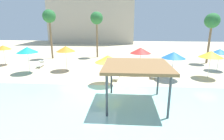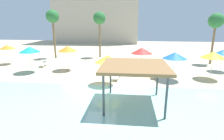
# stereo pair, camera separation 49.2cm
# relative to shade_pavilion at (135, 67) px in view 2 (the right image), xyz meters

# --- Properties ---
(ground_plane) EXTENTS (80.00, 80.00, 0.00)m
(ground_plane) POSITION_rel_shade_pavilion_xyz_m (-2.67, 1.99, -2.60)
(ground_plane) COLOR beige
(lagoon_water) EXTENTS (44.00, 13.50, 0.04)m
(lagoon_water) POSITION_rel_shade_pavilion_xyz_m (-2.67, -3.26, -2.58)
(lagoon_water) COLOR #99D1C6
(lagoon_water) RESTS_ON ground
(shade_pavilion) EXTENTS (4.21, 4.21, 2.77)m
(shade_pavilion) POSITION_rel_shade_pavilion_xyz_m (0.00, 0.00, 0.00)
(shade_pavilion) COLOR #42474C
(shade_pavilion) RESTS_ON ground
(beach_umbrella_red_0) EXTENTS (2.25, 2.25, 2.79)m
(beach_umbrella_red_0) POSITION_rel_shade_pavilion_xyz_m (0.90, 7.82, -0.12)
(beach_umbrella_red_0) COLOR silver
(beach_umbrella_red_0) RESTS_ON ground
(beach_umbrella_yellow_1) EXTENTS (2.25, 2.25, 2.64)m
(beach_umbrella_yellow_1) POSITION_rel_shade_pavilion_xyz_m (-2.21, 3.84, -0.27)
(beach_umbrella_yellow_1) COLOR silver
(beach_umbrella_yellow_1) RESTS_ON ground
(beach_umbrella_orange_2) EXTENTS (2.13, 2.13, 2.80)m
(beach_umbrella_orange_2) POSITION_rel_shade_pavilion_xyz_m (-7.37, 8.26, -0.10)
(beach_umbrella_orange_2) COLOR silver
(beach_umbrella_orange_2) RESTS_ON ground
(beach_umbrella_yellow_3) EXTENTS (2.25, 2.25, 2.70)m
(beach_umbrella_yellow_3) POSITION_rel_shade_pavilion_xyz_m (7.55, 6.51, -0.22)
(beach_umbrella_yellow_3) COLOR silver
(beach_umbrella_yellow_3) RESTS_ON ground
(beach_umbrella_blue_4) EXTENTS (2.01, 2.01, 2.49)m
(beach_umbrella_blue_4) POSITION_rel_shade_pavilion_xyz_m (9.87, 9.52, -0.39)
(beach_umbrella_blue_4) COLOR silver
(beach_umbrella_blue_4) RESTS_ON ground
(beach_umbrella_orange_5) EXTENTS (1.94, 1.94, 2.56)m
(beach_umbrella_orange_5) POSITION_rel_shade_pavilion_xyz_m (-16.24, 10.42, -0.31)
(beach_umbrella_orange_5) COLOR silver
(beach_umbrella_orange_5) RESTS_ON ground
(beach_umbrella_teal_6) EXTENTS (2.22, 2.22, 2.86)m
(beach_umbrella_teal_6) POSITION_rel_shade_pavilion_xyz_m (-11.09, 6.95, -0.05)
(beach_umbrella_teal_6) COLOR silver
(beach_umbrella_teal_6) RESTS_ON ground
(beach_umbrella_blue_7) EXTENTS (2.21, 2.21, 2.70)m
(beach_umbrella_blue_7) POSITION_rel_shade_pavilion_xyz_m (3.82, 5.76, -0.21)
(beach_umbrella_blue_7) COLOR silver
(beach_umbrella_blue_7) RESTS_ON ground
(lounge_chair_0) EXTENTS (0.81, 1.95, 0.74)m
(lounge_chair_0) POSITION_rel_shade_pavilion_xyz_m (-1.57, 5.63, -2.27)
(lounge_chair_0) COLOR white
(lounge_chair_0) RESTS_ON ground
(lounge_chair_1) EXTENTS (1.00, 1.98, 0.74)m
(lounge_chair_1) POSITION_rel_shade_pavilion_xyz_m (-0.95, 7.68, -2.27)
(lounge_chair_1) COLOR white
(lounge_chair_1) RESTS_ON ground
(lounge_chair_3) EXTENTS (0.68, 1.92, 0.74)m
(lounge_chair_3) POSITION_rel_shade_pavilion_xyz_m (2.12, 6.55, -2.27)
(lounge_chair_3) COLOR white
(lounge_chair_3) RESTS_ON ground
(lounge_chair_5) EXTENTS (1.28, 1.98, 0.74)m
(lounge_chair_5) POSITION_rel_shade_pavilion_xyz_m (3.15, 9.28, -2.27)
(lounge_chair_5) COLOR white
(lounge_chair_5) RESTS_ON ground
(lounge_chair_6) EXTENTS (0.89, 1.97, 0.74)m
(lounge_chair_6) POSITION_rel_shade_pavilion_xyz_m (-11.25, 9.89, -2.27)
(lounge_chair_6) COLOR white
(lounge_chair_6) RESTS_ON ground
(palm_tree_0) EXTENTS (1.90, 1.90, 6.95)m
(palm_tree_0) POSITION_rel_shade_pavilion_xyz_m (-5.10, 16.57, 3.20)
(palm_tree_0) COLOR brown
(palm_tree_0) RESTS_ON ground
(palm_tree_1) EXTENTS (1.90, 1.90, 6.52)m
(palm_tree_1) POSITION_rel_shade_pavilion_xyz_m (10.34, 13.41, 2.81)
(palm_tree_1) COLOR brown
(palm_tree_1) RESTS_ON ground
(palm_tree_2) EXTENTS (1.90, 1.90, 7.18)m
(palm_tree_2) POSITION_rel_shade_pavilion_xyz_m (-11.84, 15.14, 3.43)
(palm_tree_2) COLOR brown
(palm_tree_2) RESTS_ON ground
(hotel_block_0) EXTENTS (21.87, 11.73, 21.82)m
(hotel_block_0) POSITION_rel_shade_pavilion_xyz_m (-9.58, 39.81, 8.31)
(hotel_block_0) COLOR #B2A893
(hotel_block_0) RESTS_ON ground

